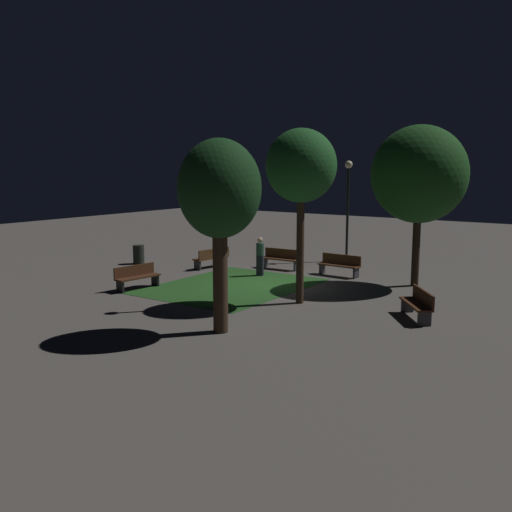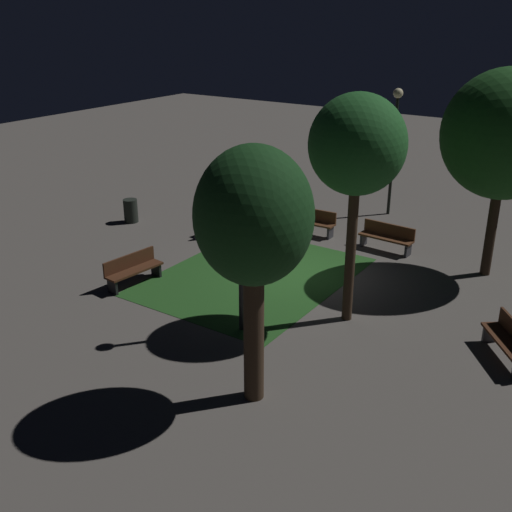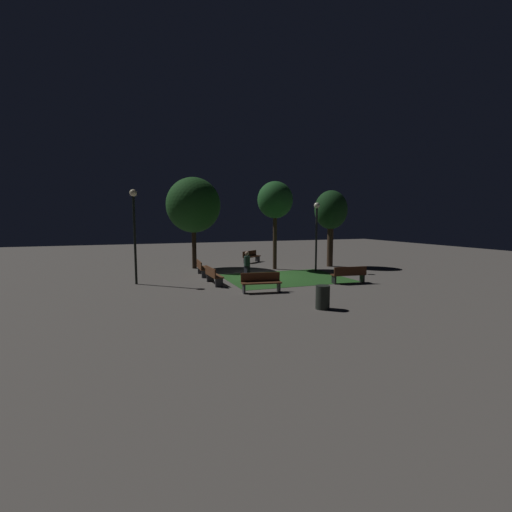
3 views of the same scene
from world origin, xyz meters
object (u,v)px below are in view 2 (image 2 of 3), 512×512
(bench_back_row, at_px, (224,219))
(tree_near_wall, at_px, (357,147))
(bench_corner, at_px, (133,269))
(tree_back_left, at_px, (506,135))
(bench_front_left, at_px, (311,221))
(trash_bin, at_px, (131,211))
(bench_front_right, at_px, (387,236))
(pedestrian, at_px, (287,226))
(lamp_post_plaza_east, at_px, (395,131))
(tree_left_canopy, at_px, (254,221))
(bench_path_side, at_px, (510,341))
(lamp_post_plaza_west, at_px, (240,217))

(bench_back_row, xyz_separation_m, tree_near_wall, (-6.57, 3.51, 4.00))
(bench_corner, bearing_deg, tree_back_left, -142.16)
(bench_front_left, bearing_deg, trash_bin, 23.13)
(bench_front_right, relative_size, tree_near_wall, 0.32)
(bench_front_right, height_order, bench_back_row, same)
(tree_near_wall, bearing_deg, bench_corner, 14.03)
(tree_near_wall, relative_size, pedestrian, 3.55)
(tree_near_wall, height_order, trash_bin, tree_near_wall)
(tree_near_wall, height_order, lamp_post_plaza_east, tree_near_wall)
(tree_left_canopy, xyz_separation_m, trash_bin, (10.02, -6.59, -3.40))
(tree_back_left, xyz_separation_m, lamp_post_plaza_east, (4.69, -3.82, -0.98))
(bench_corner, distance_m, bench_path_side, 10.17)
(bench_front_right, distance_m, lamp_post_plaza_west, 7.53)
(bench_front_left, xyz_separation_m, lamp_post_plaza_west, (-1.98, 7.06, 2.47))
(bench_path_side, height_order, bench_back_row, same)
(lamp_post_plaza_west, bearing_deg, bench_front_left, -74.31)
(tree_back_left, xyz_separation_m, trash_bin, (12.29, 2.47, -3.76))
(bench_front_right, bearing_deg, pedestrian, 34.25)
(bench_back_row, bearing_deg, tree_near_wall, 151.90)
(lamp_post_plaza_west, height_order, pedestrian, lamp_post_plaza_west)
(tree_back_left, bearing_deg, tree_near_wall, 65.93)
(bench_path_side, distance_m, trash_bin, 14.19)
(tree_back_left, bearing_deg, bench_front_right, -3.10)
(lamp_post_plaza_east, relative_size, lamp_post_plaza_west, 1.10)
(bench_path_side, bearing_deg, tree_near_wall, 3.96)
(bench_path_side, relative_size, pedestrian, 1.07)
(bench_front_left, distance_m, bench_path_side, 9.19)
(bench_front_right, distance_m, tree_near_wall, 6.55)
(bench_front_left, bearing_deg, tree_near_wall, 127.56)
(bench_corner, distance_m, lamp_post_plaza_east, 11.20)
(tree_near_wall, bearing_deg, trash_bin, -13.60)
(bench_front_right, distance_m, trash_bin, 9.42)
(pedestrian, bearing_deg, bench_corner, 64.16)
(lamp_post_plaza_west, xyz_separation_m, pedestrian, (1.86, -5.20, -2.10))
(lamp_post_plaza_east, bearing_deg, tree_back_left, 140.85)
(bench_front_left, distance_m, lamp_post_plaza_west, 7.74)
(bench_front_right, relative_size, trash_bin, 2.09)
(bench_corner, relative_size, lamp_post_plaza_west, 0.43)
(tree_back_left, distance_m, pedestrian, 7.05)
(bench_path_side, bearing_deg, tree_left_canopy, 47.86)
(tree_near_wall, xyz_separation_m, lamp_post_plaza_west, (1.93, 1.98, -1.53))
(tree_near_wall, xyz_separation_m, pedestrian, (3.79, -3.22, -3.63))
(bench_front_right, height_order, bench_front_left, same)
(bench_front_right, distance_m, tree_left_canopy, 9.87)
(bench_corner, height_order, tree_left_canopy, tree_left_canopy)
(bench_path_side, relative_size, tree_back_left, 0.29)
(pedestrian, bearing_deg, bench_back_row, -5.82)
(bench_front_right, xyz_separation_m, bench_path_side, (-4.98, 4.81, 0.00))
(bench_front_left, height_order, tree_back_left, tree_back_left)
(trash_bin, bearing_deg, bench_corner, 135.35)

